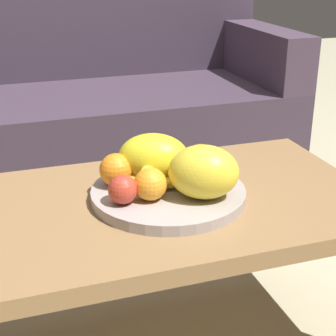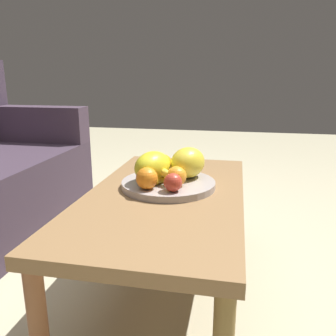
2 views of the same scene
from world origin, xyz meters
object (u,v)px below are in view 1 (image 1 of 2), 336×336
orange_right (201,161)px  apple_front (123,189)px  coffee_table (146,220)px  couch (79,111)px  fruit_bowl (168,193)px  melon_large_front (154,158)px  orange_left (116,170)px  melon_smaller_beside (204,172)px  banana_bunch (152,175)px  orange_front (152,184)px

orange_right → apple_front: 0.22m
coffee_table → couch: couch is taller
fruit_bowl → melon_large_front: (-0.02, 0.05, 0.07)m
orange_left → couch: bearing=85.5°
apple_front → couch: bearing=85.4°
melon_smaller_beside → banana_bunch: (-0.09, 0.09, -0.03)m
coffee_table → orange_right: orange_right is taller
melon_smaller_beside → orange_right: size_ratio=1.93×
melon_large_front → orange_right: melon_large_front is taller
melon_large_front → banana_bunch: 0.04m
fruit_bowl → orange_right: size_ratio=4.43×
orange_right → orange_left: bearing=176.5°
fruit_bowl → melon_smaller_beside: size_ratio=2.29×
coffee_table → orange_left: orange_left is taller
couch → fruit_bowl: size_ratio=4.85×
melon_smaller_beside → orange_right: melon_smaller_beside is taller
apple_front → banana_bunch: (0.08, 0.07, -0.01)m
coffee_table → fruit_bowl: size_ratio=2.99×
fruit_bowl → orange_right: 0.12m
melon_smaller_beside → orange_front: (-0.11, 0.02, -0.02)m
couch → melon_smaller_beside: (0.08, -1.14, 0.18)m
couch → melon_large_front: size_ratio=10.39×
couch → fruit_bowl: 1.08m
melon_smaller_beside → orange_right: (0.04, 0.11, -0.02)m
fruit_bowl → orange_front: orange_front is taller
couch → melon_smaller_beside: size_ratio=11.12×
coffee_table → melon_smaller_beside: bearing=-29.6°
orange_left → banana_bunch: bearing=-19.0°
banana_bunch → apple_front: bearing=-141.5°
couch → melon_smaller_beside: 1.16m
melon_smaller_beside → orange_front: 0.11m
fruit_bowl → apple_front: apple_front is taller
coffee_table → banana_bunch: size_ratio=6.81×
fruit_bowl → melon_large_front: bearing=107.2°
orange_left → coffee_table: bearing=-46.3°
melon_large_front → orange_left: (-0.09, -0.00, -0.02)m
couch → banana_bunch: couch is taller
melon_large_front → orange_front: (-0.03, -0.10, -0.02)m
melon_smaller_beside → orange_left: (-0.16, 0.12, -0.02)m
coffee_table → banana_bunch: 0.10m
couch → orange_right: bearing=-83.4°
coffee_table → orange_front: 0.11m
coffee_table → melon_smaller_beside: (0.11, -0.06, 0.13)m
fruit_bowl → banana_bunch: bearing=138.0°
orange_right → apple_front: bearing=-158.8°
coffee_table → melon_large_front: (0.04, 0.06, 0.13)m
melon_smaller_beside → orange_left: 0.20m
banana_bunch → melon_large_front: bearing=64.5°
couch → orange_left: couch is taller
couch → coffee_table: bearing=-91.5°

